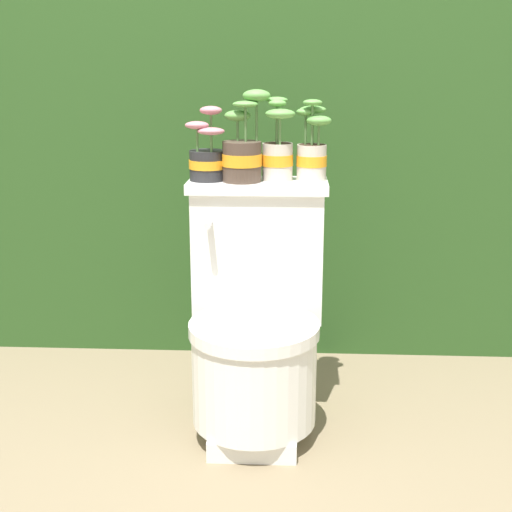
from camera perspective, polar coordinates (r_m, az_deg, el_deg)
ground_plane at (r=2.14m, az=-2.02°, el=-14.77°), size 12.00×12.00×0.00m
hedge_backdrop at (r=3.06m, az=-0.22°, el=8.88°), size 3.32×1.03×1.46m
toilet at (r=2.11m, az=-0.03°, el=-5.62°), size 0.42×0.49×0.73m
potted_plant_left at (r=2.12m, az=-3.91°, el=7.83°), size 0.12×0.12×0.22m
potted_plant_midleft at (r=2.10m, az=-1.07°, el=8.32°), size 0.14×0.12×0.26m
potted_plant_middle at (r=2.12m, az=1.75°, el=8.33°), size 0.10×0.11×0.24m
potted_plant_midright at (r=2.13m, az=4.51°, el=8.39°), size 0.10×0.09×0.24m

